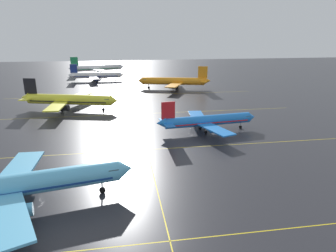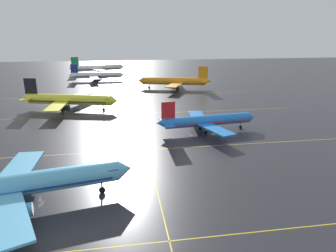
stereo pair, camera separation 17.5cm
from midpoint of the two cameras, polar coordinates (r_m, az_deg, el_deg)
name	(u,v)px [view 1 (the left image)]	position (r m, az deg, el deg)	size (l,w,h in m)	color
ground_plane	(168,233)	(49.03, -0.14, -19.50)	(600.00, 600.00, 0.00)	#28282D
airliner_front_gate	(18,185)	(58.81, -26.65, -10.00)	(39.69, 33.77, 12.38)	#5BB7E5
airliner_second_row	(207,121)	(93.16, 7.34, 1.01)	(32.54, 27.89, 10.11)	blue
airliner_third_row	(68,100)	(124.45, -18.43, 4.75)	(38.87, 33.14, 12.27)	yellow
airliner_far_left_stand	(174,81)	(163.85, 1.20, 8.47)	(38.91, 33.11, 12.23)	orange
airliner_far_right_stand	(96,75)	(196.12, -13.54, 9.31)	(34.19, 29.52, 10.64)	white
airliner_distant_taxiway	(97,68)	(230.92, -13.35, 10.64)	(40.23, 34.27, 12.67)	white
taxiway_markings	(142,129)	(96.44, -5.04, -0.48)	(120.11, 160.97, 0.01)	yellow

